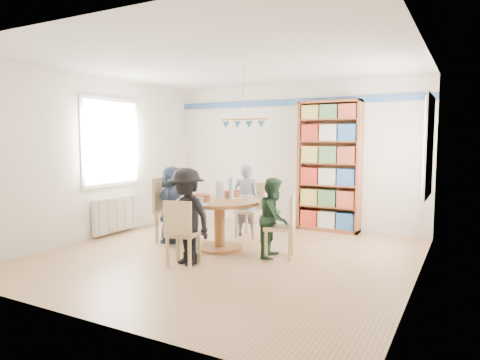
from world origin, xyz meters
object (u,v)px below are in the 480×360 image
Objects in this scene: chair_far at (252,207)px; bookshelf at (329,167)px; person_far at (246,200)px; person_right at (274,218)px; dining_table at (220,212)px; chair_right at (285,223)px; chair_near at (181,230)px; chair_left at (166,206)px; person_left at (172,204)px; person_near at (186,216)px; radiator at (116,214)px.

chair_far is 1.60m from bookshelf.
chair_far is at bearing -154.74° from person_far.
person_far is (-0.95, 0.97, 0.06)m from person_right.
person_far reaches higher than dining_table.
chair_near is (-1.03, -1.01, -0.02)m from chair_right.
dining_table is 1.16× the size of person_right.
chair_left is 0.84× the size of person_left.
person_far is at bearing -136.51° from chair_far.
person_left is (-1.95, 0.01, 0.12)m from chair_right.
person_left is at bearing 78.88° from person_right.
person_right is (1.92, -0.04, -0.01)m from chair_left.
person_near is at bearing 27.41° from person_left.
person_left is at bearing 29.44° from person_far.
chair_near is 3.30m from bookshelf.
chair_right is 2.15m from bookshelf.
person_right reaches higher than chair_left.
chair_left is 1.46m from chair_near.
person_far reaches higher than radiator.
chair_near is 0.37× the size of bookshelf.
chair_right reaches higher than chair_near.
chair_near is at bearing 128.13° from person_right.
chair_left reaches higher than chair_near.
person_far is (-1.10, 0.94, 0.12)m from chair_right.
bookshelf is at bearing 117.95° from person_left.
person_left is 0.99× the size of person_far.
person_right reaches higher than chair_far.
chair_right is 0.80× the size of person_right.
dining_table is 1.25× the size of chair_left.
person_right is at bearing 48.19° from chair_near.
dining_table is 2.38m from bookshelf.
dining_table is 1.02m from chair_far.
bookshelf reaches higher than person_near.
chair_left is 1.34m from person_far.
radiator is 0.96× the size of chair_left.
person_left reaches higher than dining_table.
chair_far reaches higher than chair_right.
person_near reaches higher than chair_right.
person_near reaches higher than chair_far.
bookshelf reaches higher than chair_right.
bookshelf is (1.02, 2.95, 0.51)m from person_near.
chair_left is at bearing -111.60° from person_left.
person_right is (1.80, -0.03, -0.05)m from person_left.
chair_far is 1.05× the size of chair_near.
person_right is at bearing 58.78° from person_near.
chair_left is 0.13m from person_left.
chair_far is at bearing 25.05° from radiator.
chair_near is at bearing -25.27° from radiator.
person_right is at bearing -49.83° from chair_far.
bookshelf reaches higher than chair_near.
chair_right is at bearing 121.36° from person_far.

